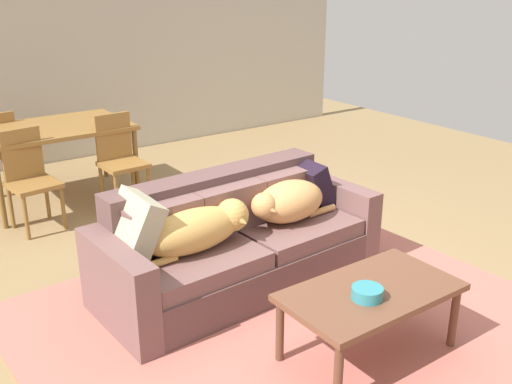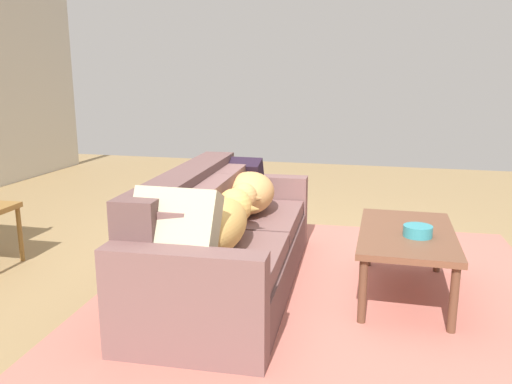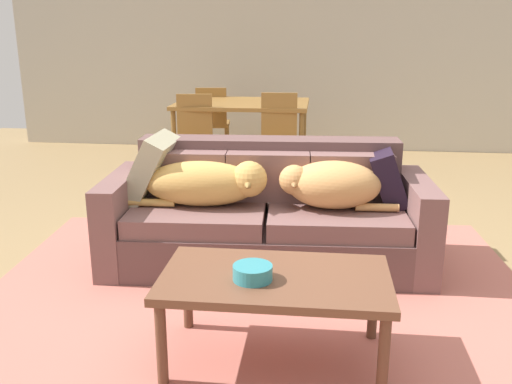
# 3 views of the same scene
# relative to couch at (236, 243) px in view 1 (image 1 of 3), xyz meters

# --- Properties ---
(ground_plane) EXTENTS (10.00, 10.00, 0.00)m
(ground_plane) POSITION_rel_couch_xyz_m (0.25, -0.11, -0.32)
(ground_plane) COLOR #94774E
(back_partition) EXTENTS (8.00, 0.12, 2.70)m
(back_partition) POSITION_rel_couch_xyz_m (0.25, 3.89, 1.03)
(back_partition) COLOR beige
(back_partition) RESTS_ON ground
(area_rug) EXTENTS (3.45, 3.15, 0.01)m
(area_rug) POSITION_rel_couch_xyz_m (0.00, -0.71, -0.31)
(area_rug) COLOR #BE6A5C
(area_rug) RESTS_ON ground
(couch) EXTENTS (2.16, 0.95, 0.81)m
(couch) POSITION_rel_couch_xyz_m (0.00, 0.00, 0.00)
(couch) COLOR brown
(couch) RESTS_ON ground
(dog_on_left_cushion) EXTENTS (0.94, 0.35, 0.30)m
(dog_on_left_cushion) POSITION_rel_couch_xyz_m (-0.37, -0.12, 0.26)
(dog_on_left_cushion) COLOR tan
(dog_on_left_cushion) RESTS_ON couch
(dog_on_right_cushion) EXTENTS (0.76, 0.41, 0.31)m
(dog_on_right_cushion) POSITION_rel_couch_xyz_m (0.41, -0.08, 0.26)
(dog_on_right_cushion) COLOR tan
(dog_on_right_cushion) RESTS_ON couch
(throw_pillow_by_left_arm) EXTENTS (0.34, 0.47, 0.48)m
(throw_pillow_by_left_arm) POSITION_rel_couch_xyz_m (-0.80, 0.01, 0.31)
(throw_pillow_by_left_arm) COLOR #B2AC8A
(throw_pillow_by_left_arm) RESTS_ON couch
(throw_pillow_by_right_arm) EXTENTS (0.28, 0.38, 0.40)m
(throw_pillow_by_right_arm) POSITION_rel_couch_xyz_m (0.79, 0.09, 0.27)
(throw_pillow_by_right_arm) COLOR black
(throw_pillow_by_right_arm) RESTS_ON couch
(coffee_table) EXTENTS (1.06, 0.60, 0.45)m
(coffee_table) POSITION_rel_couch_xyz_m (0.15, -1.22, 0.08)
(coffee_table) COLOR brown
(coffee_table) RESTS_ON ground
(bowl_on_coffee_table) EXTENTS (0.18, 0.18, 0.07)m
(bowl_on_coffee_table) POSITION_rel_couch_xyz_m (0.05, -1.28, 0.16)
(bowl_on_coffee_table) COLOR teal
(bowl_on_coffee_table) RESTS_ON coffee_table
(dining_table) EXTENTS (1.42, 0.98, 0.77)m
(dining_table) POSITION_rel_couch_xyz_m (-0.51, 2.50, 0.39)
(dining_table) COLOR olive
(dining_table) RESTS_ON ground
(dining_chair_near_left) EXTENTS (0.45, 0.45, 0.90)m
(dining_chair_near_left) POSITION_rel_couch_xyz_m (-0.93, 1.94, 0.18)
(dining_chair_near_left) COLOR olive
(dining_chair_near_left) RESTS_ON ground
(dining_chair_near_right) EXTENTS (0.42, 0.42, 0.93)m
(dining_chair_near_right) POSITION_rel_couch_xyz_m (-0.07, 1.93, 0.20)
(dining_chair_near_right) COLOR olive
(dining_chair_near_right) RESTS_ON ground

